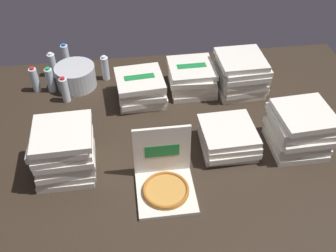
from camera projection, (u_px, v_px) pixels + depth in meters
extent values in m
cube|color=#2D2319|center=(175.00, 153.00, 2.56)|extent=(3.20, 2.40, 0.02)
cube|color=silver|center=(166.00, 193.00, 2.29)|extent=(0.34, 0.34, 0.02)
cylinder|color=#C6893D|center=(166.00, 190.00, 2.27)|extent=(0.28, 0.28, 0.02)
torus|color=#A96324|center=(166.00, 189.00, 2.27)|extent=(0.28, 0.28, 0.02)
cube|color=silver|center=(162.00, 150.00, 2.30)|extent=(0.34, 0.03, 0.34)
cube|color=#197A38|center=(162.00, 151.00, 2.29)|extent=(0.20, 0.01, 0.09)
cube|color=silver|center=(67.00, 168.00, 2.42)|extent=(0.34, 0.34, 0.04)
cube|color=#197A38|center=(67.00, 165.00, 2.41)|extent=(0.22, 0.06, 0.00)
cube|color=silver|center=(67.00, 162.00, 2.40)|extent=(0.35, 0.35, 0.04)
cube|color=silver|center=(65.00, 158.00, 2.37)|extent=(0.37, 0.37, 0.04)
cube|color=silver|center=(66.00, 153.00, 2.35)|extent=(0.36, 0.36, 0.04)
cube|color=silver|center=(65.00, 149.00, 2.31)|extent=(0.35, 0.35, 0.04)
cube|color=silver|center=(62.00, 143.00, 2.29)|extent=(0.36, 0.36, 0.04)
cube|color=silver|center=(60.00, 138.00, 2.26)|extent=(0.35, 0.35, 0.04)
cube|color=silver|center=(62.00, 133.00, 2.23)|extent=(0.35, 0.35, 0.04)
cube|color=silver|center=(192.00, 87.00, 3.06)|extent=(0.34, 0.34, 0.04)
cube|color=silver|center=(193.00, 82.00, 3.03)|extent=(0.36, 0.36, 0.04)
cube|color=silver|center=(193.00, 78.00, 3.01)|extent=(0.37, 0.37, 0.04)
cube|color=silver|center=(191.00, 74.00, 2.97)|extent=(0.36, 0.36, 0.04)
cube|color=silver|center=(191.00, 68.00, 2.96)|extent=(0.35, 0.35, 0.04)
cube|color=#197A38|center=(192.00, 66.00, 2.94)|extent=(0.22, 0.06, 0.00)
cube|color=silver|center=(142.00, 96.00, 2.97)|extent=(0.35, 0.35, 0.04)
cube|color=#197A38|center=(142.00, 94.00, 2.95)|extent=(0.22, 0.07, 0.00)
cube|color=silver|center=(141.00, 93.00, 2.93)|extent=(0.37, 0.37, 0.04)
cube|color=#197A38|center=(141.00, 90.00, 2.92)|extent=(0.23, 0.08, 0.00)
cube|color=silver|center=(142.00, 88.00, 2.91)|extent=(0.34, 0.34, 0.04)
cube|color=silver|center=(140.00, 82.00, 2.89)|extent=(0.36, 0.36, 0.04)
cube|color=#197A38|center=(140.00, 80.00, 2.88)|extent=(0.22, 0.07, 0.00)
cube|color=silver|center=(139.00, 79.00, 2.85)|extent=(0.37, 0.37, 0.04)
cube|color=#197A38|center=(139.00, 77.00, 2.83)|extent=(0.23, 0.08, 0.00)
cube|color=silver|center=(238.00, 87.00, 3.06)|extent=(0.36, 0.36, 0.04)
cube|color=silver|center=(240.00, 83.00, 3.03)|extent=(0.37, 0.37, 0.04)
cube|color=silver|center=(240.00, 79.00, 3.00)|extent=(0.35, 0.35, 0.04)
cube|color=silver|center=(241.00, 74.00, 2.97)|extent=(0.37, 0.37, 0.04)
cube|color=#197A38|center=(241.00, 72.00, 2.96)|extent=(0.23, 0.08, 0.00)
cube|color=silver|center=(242.00, 70.00, 2.94)|extent=(0.36, 0.36, 0.04)
cube|color=#197A38|center=(242.00, 68.00, 2.92)|extent=(0.22, 0.07, 0.00)
cube|color=silver|center=(243.00, 65.00, 2.92)|extent=(0.36, 0.36, 0.04)
cube|color=#197A38|center=(244.00, 63.00, 2.90)|extent=(0.23, 0.07, 0.00)
cube|color=silver|center=(241.00, 60.00, 2.90)|extent=(0.35, 0.35, 0.04)
cube|color=silver|center=(295.00, 144.00, 2.58)|extent=(0.34, 0.34, 0.04)
cube|color=#197A38|center=(295.00, 141.00, 2.57)|extent=(0.22, 0.06, 0.00)
cube|color=silver|center=(297.00, 138.00, 2.57)|extent=(0.35, 0.35, 0.04)
cube|color=silver|center=(296.00, 133.00, 2.54)|extent=(0.34, 0.34, 0.04)
cube|color=#197A38|center=(297.00, 131.00, 2.52)|extent=(0.22, 0.06, 0.00)
cube|color=silver|center=(301.00, 130.00, 2.50)|extent=(0.35, 0.35, 0.04)
cube|color=silver|center=(300.00, 123.00, 2.48)|extent=(0.35, 0.35, 0.04)
cube|color=silver|center=(300.00, 119.00, 2.46)|extent=(0.35, 0.35, 0.04)
cube|color=#197A38|center=(301.00, 116.00, 2.44)|extent=(0.22, 0.07, 0.00)
cube|color=silver|center=(305.00, 114.00, 2.42)|extent=(0.36, 0.36, 0.04)
cube|color=silver|center=(227.00, 144.00, 2.58)|extent=(0.35, 0.35, 0.04)
cube|color=#197A38|center=(227.00, 142.00, 2.56)|extent=(0.22, 0.07, 0.00)
cube|color=silver|center=(229.00, 142.00, 2.54)|extent=(0.35, 0.35, 0.04)
cube|color=#197A38|center=(229.00, 139.00, 2.52)|extent=(0.22, 0.07, 0.00)
cube|color=silver|center=(229.00, 136.00, 2.52)|extent=(0.35, 0.35, 0.04)
cube|color=silver|center=(228.00, 130.00, 2.50)|extent=(0.35, 0.35, 0.04)
cylinder|color=#B7BABF|center=(76.00, 76.00, 3.05)|extent=(0.31, 0.31, 0.17)
cylinder|color=silver|center=(50.00, 80.00, 2.99)|extent=(0.06, 0.06, 0.20)
cylinder|color=#239951|center=(47.00, 69.00, 2.92)|extent=(0.03, 0.03, 0.02)
cylinder|color=white|center=(105.00, 68.00, 3.12)|extent=(0.06, 0.06, 0.20)
cylinder|color=white|center=(104.00, 57.00, 3.04)|extent=(0.03, 0.03, 0.02)
cylinder|color=white|center=(65.00, 90.00, 2.90)|extent=(0.06, 0.06, 0.20)
cylinder|color=red|center=(62.00, 78.00, 2.83)|extent=(0.03, 0.03, 0.02)
cylinder|color=white|center=(66.00, 56.00, 3.25)|extent=(0.06, 0.06, 0.20)
cylinder|color=blue|center=(63.00, 45.00, 3.18)|extent=(0.03, 0.03, 0.02)
cylinder|color=white|center=(53.00, 65.00, 3.15)|extent=(0.06, 0.06, 0.20)
cylinder|color=white|center=(50.00, 54.00, 3.08)|extent=(0.03, 0.03, 0.02)
cylinder|color=silver|center=(35.00, 80.00, 2.99)|extent=(0.06, 0.06, 0.20)
cylinder|color=red|center=(32.00, 68.00, 2.92)|extent=(0.03, 0.03, 0.02)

